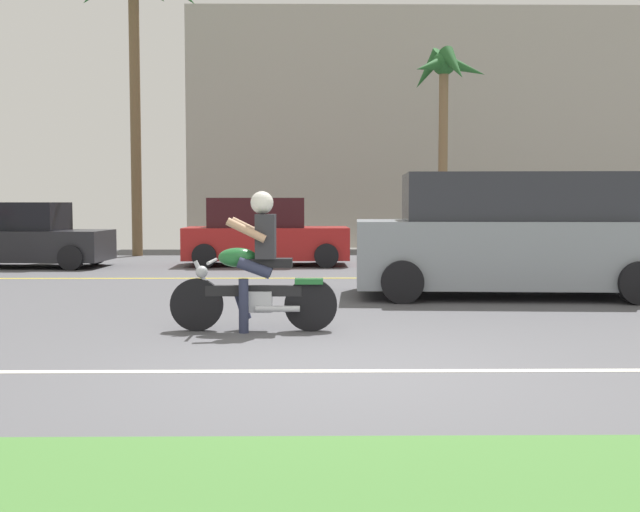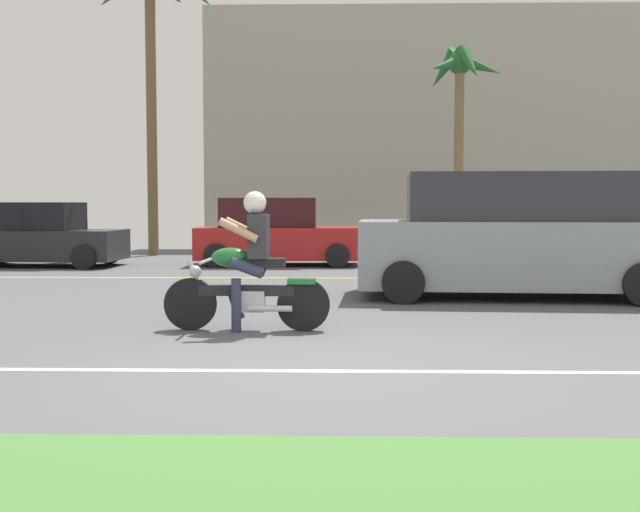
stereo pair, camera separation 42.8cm
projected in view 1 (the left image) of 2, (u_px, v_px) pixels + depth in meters
The scene contains 9 objects.
ground at pixel (329, 321), 9.99m from camera, with size 56.00×30.00×0.04m, color #545459.
lane_line_near at pixel (337, 371), 6.91m from camera, with size 50.40×0.12×0.01m, color silver.
lane_line_far at pixel (322, 278), 15.44m from camera, with size 50.40×0.12×0.01m, color yellow.
motorcyclist at pixel (255, 272), 9.05m from camera, with size 1.94×0.63×1.63m.
suv_nearby at pixel (510, 237), 12.44m from camera, with size 5.08×2.44×1.96m.
parked_car_0 at pixel (22, 237), 18.08m from camera, with size 3.85×2.01×1.50m.
parked_car_1 at pixel (264, 234), 18.62m from camera, with size 3.90×1.85×1.61m.
palm_tree_0 at pixel (444, 85), 22.23m from camera, with size 2.31×2.37×5.93m.
building_far at pixel (496, 133), 27.76m from camera, with size 21.41×4.00×7.96m, color #A8A399.
Camera 1 is at (-0.23, -6.91, 1.49)m, focal length 43.85 mm.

